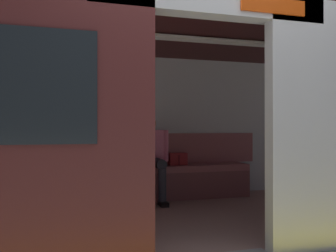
{
  "coord_description": "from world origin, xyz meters",
  "views": [
    {
      "loc": [
        1.06,
        2.5,
        1.0
      ],
      "look_at": [
        -0.01,
        -1.29,
        1.03
      ],
      "focal_mm": 37.71,
      "sensor_mm": 36.0,
      "label": 1
    }
  ],
  "objects_px": {
    "train_car": "(164,87)",
    "person_seated": "(150,151)",
    "handbag": "(178,159)",
    "grab_pole_door": "(146,126)",
    "book": "(122,166)",
    "bench_seat": "(148,174)"
  },
  "relations": [
    {
      "from": "bench_seat",
      "to": "person_seated",
      "type": "distance_m",
      "value": 0.33
    },
    {
      "from": "bench_seat",
      "to": "book",
      "type": "relative_size",
      "value": 13.5
    },
    {
      "from": "person_seated",
      "to": "train_car",
      "type": "bearing_deg",
      "value": 85.61
    },
    {
      "from": "grab_pole_door",
      "to": "book",
      "type": "bearing_deg",
      "value": -91.63
    },
    {
      "from": "train_car",
      "to": "handbag",
      "type": "xyz_separation_m",
      "value": [
        -0.5,
        -1.1,
        -0.89
      ]
    },
    {
      "from": "handbag",
      "to": "grab_pole_door",
      "type": "distance_m",
      "value": 2.05
    },
    {
      "from": "bench_seat",
      "to": "person_seated",
      "type": "xyz_separation_m",
      "value": [
        -0.02,
        0.05,
        0.33
      ]
    },
    {
      "from": "book",
      "to": "bench_seat",
      "type": "bearing_deg",
      "value": -170.25
    },
    {
      "from": "train_car",
      "to": "person_seated",
      "type": "distance_m",
      "value": 1.26
    },
    {
      "from": "train_car",
      "to": "person_seated",
      "type": "bearing_deg",
      "value": -94.39
    },
    {
      "from": "person_seated",
      "to": "grab_pole_door",
      "type": "xyz_separation_m",
      "value": [
        0.43,
        1.72,
        0.32
      ]
    },
    {
      "from": "grab_pole_door",
      "to": "person_seated",
      "type": "bearing_deg",
      "value": -104.12
    },
    {
      "from": "person_seated",
      "to": "book",
      "type": "height_order",
      "value": "person_seated"
    },
    {
      "from": "train_car",
      "to": "book",
      "type": "bearing_deg",
      "value": -74.4
    },
    {
      "from": "train_car",
      "to": "book",
      "type": "relative_size",
      "value": 29.09
    },
    {
      "from": "person_seated",
      "to": "book",
      "type": "xyz_separation_m",
      "value": [
        0.38,
        -0.08,
        -0.2
      ]
    },
    {
      "from": "bench_seat",
      "to": "train_car",
      "type": "bearing_deg",
      "value": 86.84
    },
    {
      "from": "train_car",
      "to": "person_seated",
      "type": "relative_size",
      "value": 5.31
    },
    {
      "from": "train_car",
      "to": "handbag",
      "type": "distance_m",
      "value": 1.5
    },
    {
      "from": "handbag",
      "to": "person_seated",
      "type": "bearing_deg",
      "value": 12.31
    },
    {
      "from": "person_seated",
      "to": "handbag",
      "type": "bearing_deg",
      "value": -167.69
    },
    {
      "from": "book",
      "to": "person_seated",
      "type": "bearing_deg",
      "value": -177.62
    }
  ]
}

